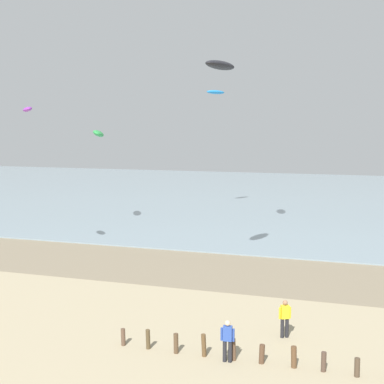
{
  "coord_description": "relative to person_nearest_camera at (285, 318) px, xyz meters",
  "views": [
    {
      "loc": [
        7.4,
        -9.84,
        9.28
      ],
      "look_at": [
        0.47,
        12.23,
        6.45
      ],
      "focal_mm": 49.36,
      "sensor_mm": 36.0,
      "label": 1
    }
  ],
  "objects": [
    {
      "name": "wet_sand_strip",
      "position": [
        -4.58,
        9.85,
        -0.91
      ],
      "size": [
        120.0,
        8.9,
        0.01
      ],
      "primitive_type": "cube",
      "color": "#84755B",
      "rests_on": "ground"
    },
    {
      "name": "sea",
      "position": [
        -4.58,
        49.3,
        -0.87
      ],
      "size": [
        160.0,
        70.0,
        0.1
      ],
      "primitive_type": "cube",
      "color": "#7F939E",
      "rests_on": "ground"
    },
    {
      "name": "groyne_mid",
      "position": [
        2.15,
        -2.94,
        -0.51
      ],
      "size": [
        18.24,
        0.37,
        0.97
      ],
      "color": "brown",
      "rests_on": "ground"
    },
    {
      "name": "person_nearest_camera",
      "position": [
        0.0,
        0.0,
        0.0
      ],
      "size": [
        0.51,
        0.36,
        1.71
      ],
      "color": "#232328",
      "rests_on": "ground"
    },
    {
      "name": "person_mid_beach",
      "position": [
        -1.85,
        -3.16,
        0.0
      ],
      "size": [
        0.57,
        0.25,
        1.71
      ],
      "color": "#232328",
      "rests_on": "ground"
    },
    {
      "name": "kite_aloft_0",
      "position": [
        -18.85,
        8.71,
        9.61
      ],
      "size": [
        1.74,
        1.9,
        0.46
      ],
      "primitive_type": "ellipsoid",
      "rotation": [
        0.28,
        0.0,
        5.4
      ],
      "color": "purple"
    },
    {
      "name": "kite_aloft_1",
      "position": [
        -12.04,
        33.1,
        12.17
      ],
      "size": [
        2.01,
        2.69,
        0.43
      ],
      "primitive_type": "ellipsoid",
      "rotation": [
        -0.02,
        0.0,
        1.06
      ],
      "color": "#2384D1"
    },
    {
      "name": "kite_aloft_3",
      "position": [
        -5.3,
        8.83,
        12.11
      ],
      "size": [
        1.75,
        3.35,
        0.53
      ],
      "primitive_type": "ellipsoid",
      "rotation": [
        0.02,
        0.0,
        1.34
      ],
      "color": "black"
    },
    {
      "name": "kite_aloft_6",
      "position": [
        -19.99,
        21.16,
        7.83
      ],
      "size": [
        2.34,
        3.41,
        0.9
      ],
      "primitive_type": "ellipsoid",
      "rotation": [
        -0.43,
        0.0,
        5.12
      ],
      "color": "green"
    }
  ]
}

